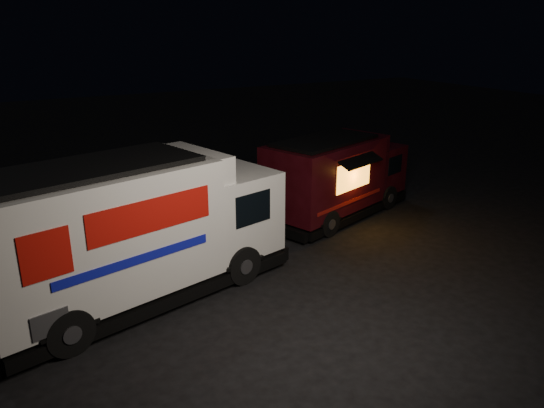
% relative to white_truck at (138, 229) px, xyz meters
% --- Properties ---
extents(ground, '(80.00, 80.00, 0.00)m').
position_rel_white_truck_xyz_m(ground, '(3.83, -0.83, -1.76)').
color(ground, black).
rests_on(ground, ground).
extents(white_truck, '(8.18, 4.45, 3.52)m').
position_rel_white_truck_xyz_m(white_truck, '(0.00, 0.00, 0.00)').
color(white_truck, silver).
rests_on(white_truck, ground).
extents(red_truck, '(6.48, 4.06, 2.83)m').
position_rel_white_truck_xyz_m(red_truck, '(7.63, 2.47, -0.35)').
color(red_truck, '#390A11').
rests_on(red_truck, ground).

